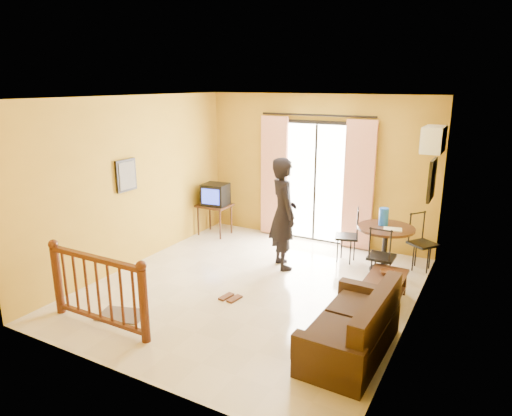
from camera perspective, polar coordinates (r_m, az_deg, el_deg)
The scene contains 19 objects.
ground at distance 6.99m, azimuth -0.42°, elevation -9.93°, with size 5.00×5.00×0.00m, color beige.
room_shell at distance 6.45m, azimuth -0.45°, elevation 3.88°, with size 5.00×5.00×5.00m.
balcony_door at distance 8.71m, azimuth 7.39°, elevation 3.32°, with size 2.25×0.14×2.46m.
tv_table at distance 9.21m, azimuth -5.20°, elevation -0.03°, with size 0.63×0.52×0.63m.
television at distance 9.11m, azimuth -5.10°, elevation 1.71°, with size 0.52×0.49×0.43m.
picture_left at distance 7.64m, azimuth -15.91°, elevation 3.94°, with size 0.05×0.42×0.52m.
dining_table at distance 7.65m, azimuth 15.88°, elevation -3.42°, with size 0.91×0.91×0.76m.
water_jug at distance 7.65m, azimuth 15.67°, elevation -1.04°, with size 0.15×0.15×0.29m, color blue.
serving_tray at distance 7.48m, azimuth 16.72°, elevation -2.56°, with size 0.28×0.18×0.02m, color beige.
dining_chairs at distance 7.83m, azimuth 15.37°, elevation -7.63°, with size 1.74×1.39×0.95m.
air_conditioner at distance 7.57m, azimuth 21.27°, elevation 8.00°, with size 0.31×0.60×0.40m.
botanical_print at distance 7.00m, azimuth 21.13°, elevation 3.31°, with size 0.05×0.50×0.60m.
coffee_table at distance 6.69m, azimuth 15.79°, elevation -9.31°, with size 0.49×0.88×0.39m.
bowl at distance 6.70m, azimuth 16.07°, elevation -7.76°, with size 0.20×0.20×0.06m, color #502C1B.
sofa at distance 5.44m, azimuth 12.20°, elevation -14.77°, with size 0.80×1.64×0.78m.
standing_person at distance 7.46m, azimuth 3.43°, elevation -0.69°, with size 0.67×0.44×1.85m, color black.
stair_balustrade at distance 6.07m, azimuth -19.21°, elevation -9.09°, with size 1.63×0.13×1.04m.
doormat at distance 6.47m, azimuth -16.42°, elevation -12.70°, with size 0.60×0.40×0.02m, color #5D514A.
sandals at distance 6.67m, azimuth -3.22°, elevation -11.13°, with size 0.27×0.26×0.03m.
Camera 1 is at (3.08, -5.51, 2.99)m, focal length 32.00 mm.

